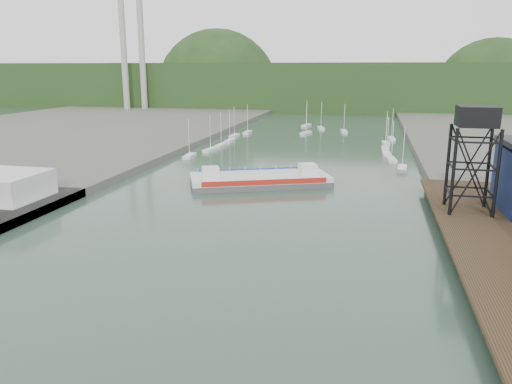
% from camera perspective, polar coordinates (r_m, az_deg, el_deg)
% --- Properties ---
extents(east_pier, '(14.00, 70.00, 2.45)m').
position_cam_1_polar(east_pier, '(72.17, 26.20, -5.01)').
color(east_pier, black).
rests_on(east_pier, ground).
extents(lift_tower, '(6.50, 6.50, 16.00)m').
position_cam_1_polar(lift_tower, '(81.44, 23.87, 7.21)').
color(lift_tower, black).
rests_on(lift_tower, east_pier).
extents(marina_sailboats, '(57.71, 92.65, 0.90)m').
position_cam_1_polar(marina_sailboats, '(162.94, 5.90, 5.77)').
color(marina_sailboats, silver).
rests_on(marina_sailboats, ground).
extents(smokestacks, '(11.20, 8.20, 60.00)m').
position_cam_1_polar(smokestacks, '(283.56, -13.87, 14.96)').
color(smokestacks, '#9C9C97').
rests_on(smokestacks, ground).
extents(distant_hills, '(500.00, 120.00, 80.00)m').
position_cam_1_polar(distant_hills, '(324.09, 8.91, 11.56)').
color(distant_hills, '#1D3316').
rests_on(distant_hills, ground).
extents(chain_ferry, '(30.47, 21.41, 4.07)m').
position_cam_1_polar(chain_ferry, '(103.23, 0.45, 1.47)').
color(chain_ferry, '#4B4B4E').
rests_on(chain_ferry, ground).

